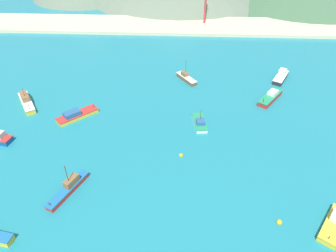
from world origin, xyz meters
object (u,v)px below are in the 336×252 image
object	(u,v)px
fishing_boat_2	(76,115)
buoy_0	(279,222)
fishing_boat_3	(26,102)
fishing_boat_7	(335,224)
buoy_1	(181,155)
fishing_boat_0	(69,188)
fishing_boat_6	(186,78)
fishing_boat_9	(200,123)
fishing_boat_4	(270,97)
fishing_boat_1	(281,76)

from	to	relation	value
fishing_boat_2	buoy_0	world-z (taller)	fishing_boat_2
fishing_boat_3	fishing_boat_7	world-z (taller)	fishing_boat_7
buoy_1	fishing_boat_0	bearing A→B (deg)	-152.38
fishing_boat_6	fishing_boat_2	bearing A→B (deg)	-142.85
fishing_boat_6	fishing_boat_9	world-z (taller)	fishing_boat_6
fishing_boat_2	fishing_boat_6	world-z (taller)	fishing_boat_6
fishing_boat_2	fishing_boat_9	size ratio (longest dim) A/B	1.28
fishing_boat_7	buoy_0	xyz separation A→B (m)	(-9.27, 0.44, -0.67)
fishing_boat_2	fishing_boat_6	distance (m)	35.26
fishing_boat_0	fishing_boat_2	xyz separation A→B (m)	(-5.64, 24.69, -0.07)
buoy_0	fishing_boat_3	bearing A→B (deg)	149.51
fishing_boat_2	fishing_boat_9	xyz separation A→B (m)	(31.59, -1.63, -0.11)
fishing_boat_4	fishing_boat_0	bearing A→B (deg)	-142.00
fishing_boat_1	fishing_boat_3	xyz separation A→B (m)	(-72.40, -18.23, 0.07)
fishing_boat_6	fishing_boat_9	bearing A→B (deg)	-81.35
fishing_boat_6	buoy_1	world-z (taller)	fishing_boat_6
fishing_boat_9	buoy_0	size ratio (longest dim) A/B	8.17
fishing_boat_0	fishing_boat_6	size ratio (longest dim) A/B	1.30
fishing_boat_3	fishing_boat_9	distance (m)	47.23
fishing_boat_1	buoy_0	xyz separation A→B (m)	(-12.54, -53.47, -0.83)
fishing_boat_0	fishing_boat_7	world-z (taller)	fishing_boat_0
buoy_0	fishing_boat_7	bearing A→B (deg)	-2.72
fishing_boat_9	fishing_boat_3	bearing A→B (deg)	171.73
fishing_boat_3	fishing_boat_0	bearing A→B (deg)	-55.15
fishing_boat_2	fishing_boat_9	distance (m)	31.63
fishing_boat_7	buoy_0	size ratio (longest dim) A/B	9.44
fishing_boat_4	fishing_boat_6	bearing A→B (deg)	156.68
fishing_boat_1	fishing_boat_4	xyz separation A→B (m)	(-5.71, -12.21, -0.15)
fishing_boat_1	fishing_boat_7	distance (m)	54.01
fishing_boat_3	buoy_1	bearing A→B (deg)	-23.73
fishing_boat_3	fishing_boat_6	size ratio (longest dim) A/B	1.31
fishing_boat_0	fishing_boat_7	size ratio (longest dim) A/B	1.16
fishing_boat_0	fishing_boat_3	world-z (taller)	fishing_boat_0
fishing_boat_2	fishing_boat_7	world-z (taller)	fishing_boat_7
fishing_boat_1	fishing_boat_3	size ratio (longest dim) A/B	0.87
fishing_boat_0	fishing_boat_6	distance (m)	51.17
fishing_boat_4	fishing_boat_6	world-z (taller)	fishing_boat_6
fishing_boat_0	buoy_0	world-z (taller)	fishing_boat_0
fishing_boat_1	buoy_0	bearing A→B (deg)	-103.20
fishing_boat_4	fishing_boat_7	xyz separation A→B (m)	(2.44, -41.70, -0.01)
fishing_boat_9	buoy_1	bearing A→B (deg)	-110.62
fishing_boat_0	fishing_boat_1	xyz separation A→B (m)	(51.62, 48.08, 0.15)
fishing_boat_9	fishing_boat_2	bearing A→B (deg)	177.05
buoy_0	fishing_boat_9	bearing A→B (deg)	114.76
fishing_boat_6	fishing_boat_9	xyz separation A→B (m)	(3.49, -22.92, -0.16)
buoy_0	buoy_1	bearing A→B (deg)	136.54
fishing_boat_7	buoy_1	bearing A→B (deg)	147.51
fishing_boat_6	fishing_boat_9	distance (m)	23.18
fishing_boat_7	buoy_1	xyz separation A→B (m)	(-26.84, 17.09, -0.69)
fishing_boat_2	fishing_boat_7	xyz separation A→B (m)	(53.98, -30.52, 0.06)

